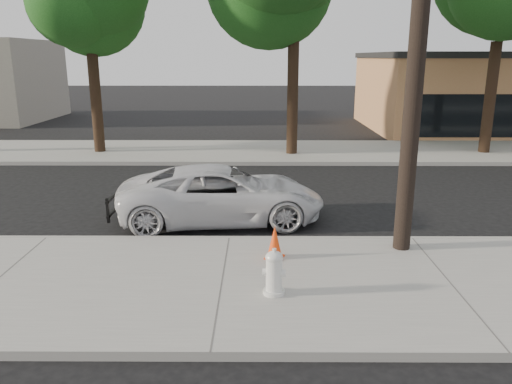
% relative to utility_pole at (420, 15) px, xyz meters
% --- Properties ---
extents(ground, '(120.00, 120.00, 0.00)m').
position_rel_utility_pole_xyz_m(ground, '(-3.60, 2.70, -4.70)').
color(ground, black).
rests_on(ground, ground).
extents(near_sidewalk, '(90.00, 4.40, 0.15)m').
position_rel_utility_pole_xyz_m(near_sidewalk, '(-3.60, -1.60, -4.62)').
color(near_sidewalk, gray).
rests_on(near_sidewalk, ground).
extents(far_sidewalk, '(90.00, 5.00, 0.15)m').
position_rel_utility_pole_xyz_m(far_sidewalk, '(-3.60, 11.20, -4.62)').
color(far_sidewalk, gray).
rests_on(far_sidewalk, ground).
extents(curb_near, '(90.00, 0.12, 0.16)m').
position_rel_utility_pole_xyz_m(curb_near, '(-3.60, 0.60, -4.62)').
color(curb_near, '#9E9B93').
rests_on(curb_near, ground).
extents(utility_pole, '(1.40, 0.34, 9.00)m').
position_rel_utility_pole_xyz_m(utility_pole, '(0.00, 0.00, 0.00)').
color(utility_pole, black).
rests_on(utility_pole, near_sidewalk).
extents(police_cruiser, '(5.21, 2.82, 1.39)m').
position_rel_utility_pole_xyz_m(police_cruiser, '(-3.85, 2.16, -4.00)').
color(police_cruiser, silver).
rests_on(police_cruiser, ground).
extents(fire_hydrant, '(0.40, 0.36, 0.75)m').
position_rel_utility_pole_xyz_m(fire_hydrant, '(-2.70, -2.08, -4.19)').
color(fire_hydrant, silver).
rests_on(fire_hydrant, near_sidewalk).
extents(traffic_cone, '(0.43, 0.43, 0.66)m').
position_rel_utility_pole_xyz_m(traffic_cone, '(-2.64, -0.54, -4.23)').
color(traffic_cone, '#FF410D').
rests_on(traffic_cone, near_sidewalk).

